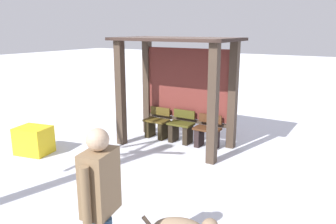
{
  "coord_description": "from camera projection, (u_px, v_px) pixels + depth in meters",
  "views": [
    {
      "loc": [
        3.75,
        -6.52,
        2.68
      ],
      "look_at": [
        0.15,
        -0.58,
        0.95
      ],
      "focal_mm": 35.91,
      "sensor_mm": 36.0,
      "label": 1
    }
  ],
  "objects": [
    {
      "name": "grit_bin",
      "position": [
        34.0,
        140.0,
        7.36
      ],
      "size": [
        0.8,
        0.69,
        0.6
      ],
      "primitive_type": "cube",
      "rotation": [
        0.0,
        0.0,
        0.2
      ],
      "color": "yellow",
      "rests_on": "ground"
    },
    {
      "name": "bench_right_inside",
      "position": [
        207.0,
        134.0,
        7.74
      ],
      "size": [
        0.59,
        0.37,
        0.75
      ],
      "color": "#462715",
      "rests_on": "ground"
    },
    {
      "name": "bench_center_inside",
      "position": [
        181.0,
        130.0,
        8.09
      ],
      "size": [
        0.59,
        0.38,
        0.77
      ],
      "color": "#413E14",
      "rests_on": "ground"
    },
    {
      "name": "person_walking",
      "position": [
        101.0,
        197.0,
        3.4
      ],
      "size": [
        0.38,
        0.6,
        1.75
      ],
      "color": "#886B4C",
      "rests_on": "ground"
    },
    {
      "name": "ground_plane",
      "position": [
        175.0,
        145.0,
        7.94
      ],
      "size": [
        60.0,
        60.0,
        0.0
      ],
      "primitive_type": "plane",
      "color": "white"
    },
    {
      "name": "bus_shelter",
      "position": [
        180.0,
        75.0,
        7.7
      ],
      "size": [
        2.75,
        1.52,
        2.49
      ],
      "color": "#3D2F25",
      "rests_on": "ground"
    },
    {
      "name": "bench_left_inside",
      "position": [
        157.0,
        126.0,
        8.44
      ],
      "size": [
        0.59,
        0.39,
        0.75
      ],
      "color": "#4D3D16",
      "rests_on": "ground"
    }
  ]
}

